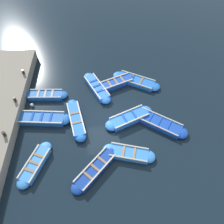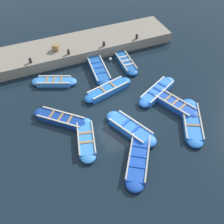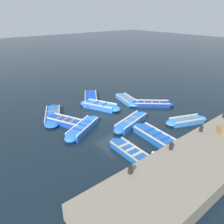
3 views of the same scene
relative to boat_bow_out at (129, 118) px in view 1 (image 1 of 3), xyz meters
name	(u,v)px [view 1 (image 1 of 3)]	position (x,y,z in m)	size (l,w,h in m)	color
ground_plane	(103,121)	(1.80, 0.03, -0.20)	(120.00, 120.00, 0.00)	black
boat_bow_out	(129,118)	(0.00, 0.00, 0.00)	(3.61, 2.30, 0.45)	blue
boat_near_quay	(159,123)	(-1.99, 0.46, -0.03)	(3.91, 3.01, 0.39)	#1947B7
boat_inner_gap	(46,95)	(6.04, -2.45, -0.04)	(3.33, 0.96, 0.37)	#1E59AD
boat_outer_left	(95,169)	(2.31, 3.57, -0.03)	(3.01, 3.24, 0.39)	navy
boat_drifting	(42,119)	(5.95, -0.22, -0.01)	(4.03, 1.27, 0.44)	#1E59AD
boat_far_corner	(129,153)	(0.26, 2.65, -0.04)	(3.36, 1.60, 0.37)	#3884E0
boat_stern_in	(76,119)	(3.62, -0.03, 0.01)	(1.61, 3.73, 0.46)	blue
boat_end_of_row	(116,83)	(0.72, -3.45, 0.00)	(3.50, 2.14, 0.44)	#1947B7
boat_tucked	(97,88)	(2.21, -3.02, 0.00)	(2.34, 3.57, 0.45)	blue
boat_centre	(136,81)	(-0.90, -3.66, -0.04)	(3.90, 2.64, 0.36)	blue
boat_mid_row	(35,164)	(5.88, 3.11, -0.03)	(1.91, 3.20, 0.39)	#3884E0
bollard_north	(23,72)	(7.81, -4.17, 0.78)	(0.20, 0.20, 0.35)	black
bollard_mid_north	(15,99)	(7.81, -1.37, 0.78)	(0.20, 0.20, 0.35)	black
bollard_mid_south	(4,134)	(7.81, 1.44, 0.78)	(0.20, 0.20, 0.35)	black
buoy_orange_near	(32,105)	(6.91, -1.54, -0.07)	(0.25, 0.25, 0.25)	silver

